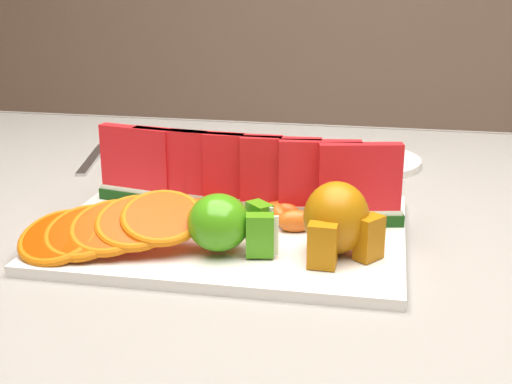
# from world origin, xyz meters

# --- Properties ---
(table) EXTENTS (1.40, 0.90, 0.75)m
(table) POSITION_xyz_m (0.00, 0.00, 0.65)
(table) COLOR #462B19
(table) RESTS_ON ground
(tablecloth) EXTENTS (1.53, 1.03, 0.20)m
(tablecloth) POSITION_xyz_m (0.00, 0.00, 0.72)
(tablecloth) COLOR gray
(tablecloth) RESTS_ON table
(platter) EXTENTS (0.40, 0.30, 0.01)m
(platter) POSITION_xyz_m (-0.04, -0.07, 0.76)
(platter) COLOR silver
(platter) RESTS_ON tablecloth
(apple_cluster) EXTENTS (0.10, 0.09, 0.06)m
(apple_cluster) POSITION_xyz_m (-0.03, -0.14, 0.80)
(apple_cluster) COLOR #1F7C1A
(apple_cluster) RESTS_ON platter
(pear_cluster) EXTENTS (0.09, 0.09, 0.08)m
(pear_cluster) POSITION_xyz_m (0.09, -0.13, 0.81)
(pear_cluster) COLOR #A2710D
(pear_cluster) RESTS_ON platter
(side_plate) EXTENTS (0.21, 0.21, 0.01)m
(side_plate) POSITION_xyz_m (0.10, 0.26, 0.76)
(side_plate) COLOR silver
(side_plate) RESTS_ON tablecloth
(fork) EXTENTS (0.05, 0.19, 0.00)m
(fork) POSITION_xyz_m (-0.33, 0.21, 0.76)
(fork) COLOR silver
(fork) RESTS_ON tablecloth
(watermelon_row) EXTENTS (0.39, 0.07, 0.10)m
(watermelon_row) POSITION_xyz_m (-0.04, -0.02, 0.82)
(watermelon_row) COLOR #113C19
(watermelon_row) RESTS_ON platter
(orange_fan_front) EXTENTS (0.21, 0.14, 0.06)m
(orange_fan_front) POSITION_xyz_m (-0.15, -0.16, 0.80)
(orange_fan_front) COLOR #F8630C
(orange_fan_front) RESTS_ON platter
(orange_fan_back) EXTENTS (0.33, 0.11, 0.05)m
(orange_fan_back) POSITION_xyz_m (-0.03, 0.04, 0.79)
(orange_fan_back) COLOR #F8630C
(orange_fan_back) RESTS_ON platter
(tangerine_segments) EXTENTS (0.25, 0.07, 0.03)m
(tangerine_segments) POSITION_xyz_m (-0.01, -0.06, 0.78)
(tangerine_segments) COLOR orange
(tangerine_segments) RESTS_ON platter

